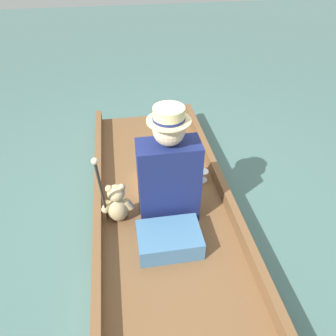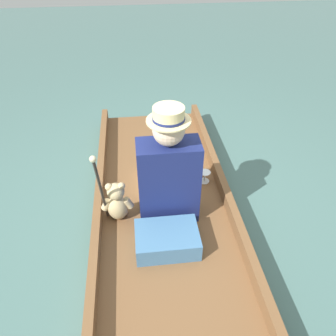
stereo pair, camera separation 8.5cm
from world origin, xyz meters
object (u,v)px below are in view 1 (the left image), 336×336
at_px(teddy_bear, 117,204).
at_px(seated_person, 167,174).
at_px(wine_glass, 203,174).
at_px(walking_cane, 101,187).

bearing_deg(teddy_bear, seated_person, 9.75).
bearing_deg(teddy_bear, wine_glass, 25.38).
height_order(teddy_bear, wine_glass, teddy_bear).
xyz_separation_m(seated_person, walking_cane, (-0.49, -0.18, 0.09)).
bearing_deg(wine_glass, walking_cane, -150.81).
xyz_separation_m(teddy_bear, walking_cane, (-0.09, -0.11, 0.28)).
bearing_deg(walking_cane, wine_glass, 29.19).
bearing_deg(walking_cane, teddy_bear, 51.91).
bearing_deg(wine_glass, teddy_bear, -154.62).
height_order(wine_glass, walking_cane, walking_cane).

